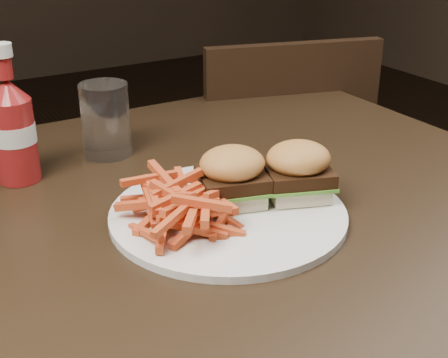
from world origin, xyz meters
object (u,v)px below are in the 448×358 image
plate (228,214)px  ketchup_bottle (15,141)px  tumbler (106,121)px  dining_table (127,229)px  chair_far (262,194)px

plate → ketchup_bottle: size_ratio=2.53×
tumbler → plate: bearing=-79.2°
dining_table → ketchup_bottle: 0.21m
chair_far → ketchup_bottle: 0.81m
chair_far → tumbler: (-0.50, -0.29, 0.38)m
dining_table → ketchup_bottle: (-0.09, 0.18, 0.08)m
dining_table → tumbler: (0.06, 0.21, 0.08)m
dining_table → tumbler: size_ratio=10.21×
dining_table → ketchup_bottle: size_ratio=10.10×
dining_table → plate: size_ratio=3.99×
tumbler → ketchup_bottle: bearing=-168.9°
chair_far → ketchup_bottle: ketchup_bottle is taller
chair_far → plate: bearing=67.7°
dining_table → chair_far: (0.56, 0.50, -0.30)m
chair_far → ketchup_bottle: bearing=42.1°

